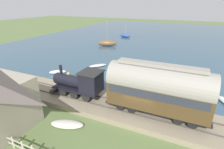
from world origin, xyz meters
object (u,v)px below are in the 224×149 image
object	(u,v)px
steam_locomotive	(81,82)
rowboat_far_out	(98,65)
sailboat_blue	(125,35)
sailboat_brown	(107,43)
rowboat_near_shore	(186,78)
beached_dinghy	(67,124)
rowboat_off_pier	(58,72)
passenger_coach	(158,88)

from	to	relation	value
steam_locomotive	rowboat_far_out	xyz separation A→B (m)	(10.12, 3.63, -2.03)
sailboat_blue	sailboat_brown	xyz separation A→B (m)	(-12.79, -0.17, 0.20)
steam_locomotive	rowboat_near_shore	bearing A→B (deg)	-42.79
sailboat_brown	rowboat_far_out	size ratio (longest dim) A/B	2.40
sailboat_blue	beached_dinghy	xyz separation A→B (m)	(-40.64, -9.92, -0.30)
sailboat_blue	rowboat_off_pier	xyz separation A→B (m)	(-31.70, -1.30, -0.23)
steam_locomotive	beached_dinghy	distance (m)	4.57
passenger_coach	rowboat_far_out	xyz separation A→B (m)	(10.12, 11.24, -2.92)
rowboat_far_out	beached_dinghy	distance (m)	14.85
sailboat_brown	rowboat_near_shore	size ratio (longest dim) A/B	2.15
rowboat_far_out	beached_dinghy	bearing A→B (deg)	150.81
sailboat_blue	sailboat_brown	world-z (taller)	sailboat_blue
rowboat_off_pier	steam_locomotive	bearing A→B (deg)	-159.61
passenger_coach	beached_dinghy	size ratio (longest dim) A/B	2.86
sailboat_brown	rowboat_far_out	world-z (taller)	sailboat_brown
passenger_coach	sailboat_blue	xyz separation A→B (m)	(36.69, 16.40, -2.60)
sailboat_brown	beached_dinghy	xyz separation A→B (m)	(-27.85, -9.74, -0.50)
beached_dinghy	sailboat_brown	bearing A→B (deg)	19.28
steam_locomotive	rowboat_near_shore	size ratio (longest dim) A/B	1.87
rowboat_off_pier	sailboat_brown	bearing A→B (deg)	-32.47
rowboat_far_out	beached_dinghy	size ratio (longest dim) A/B	0.92
beached_dinghy	passenger_coach	bearing A→B (deg)	-58.67
rowboat_far_out	steam_locomotive	bearing A→B (deg)	151.86
beached_dinghy	rowboat_far_out	bearing A→B (deg)	18.68
rowboat_near_shore	rowboat_off_pier	bearing A→B (deg)	103.05
rowboat_near_shore	rowboat_far_out	bearing A→B (deg)	86.92
sailboat_blue	passenger_coach	bearing A→B (deg)	-132.59
rowboat_near_shore	beached_dinghy	world-z (taller)	rowboat_near_shore
rowboat_near_shore	rowboat_off_pier	world-z (taller)	rowboat_off_pier
rowboat_near_shore	beached_dinghy	xyz separation A→B (m)	(-14.44, 8.59, -0.06)
passenger_coach	sailboat_brown	distance (m)	28.99
steam_locomotive	sailboat_brown	distance (m)	25.45
rowboat_off_pier	beached_dinghy	bearing A→B (deg)	-171.97
passenger_coach	sailboat_brown	xyz separation A→B (m)	(23.90, 16.22, -2.40)
sailboat_blue	beached_dinghy	distance (m)	41.83
rowboat_off_pier	sailboat_blue	bearing A→B (deg)	-33.53
sailboat_blue	rowboat_far_out	xyz separation A→B (m)	(-26.57, -5.16, -0.32)
sailboat_blue	rowboat_off_pier	bearing A→B (deg)	-154.31
rowboat_off_pier	beached_dinghy	xyz separation A→B (m)	(-8.94, -8.61, -0.07)
passenger_coach	rowboat_off_pier	world-z (taller)	passenger_coach
sailboat_brown	rowboat_near_shore	bearing A→B (deg)	-147.08
passenger_coach	sailboat_blue	bearing A→B (deg)	24.08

